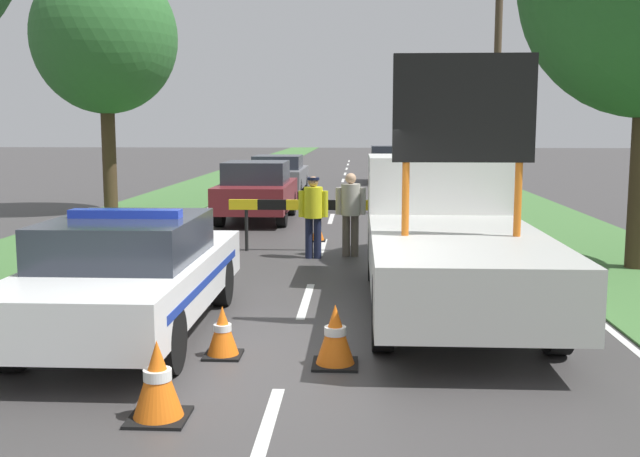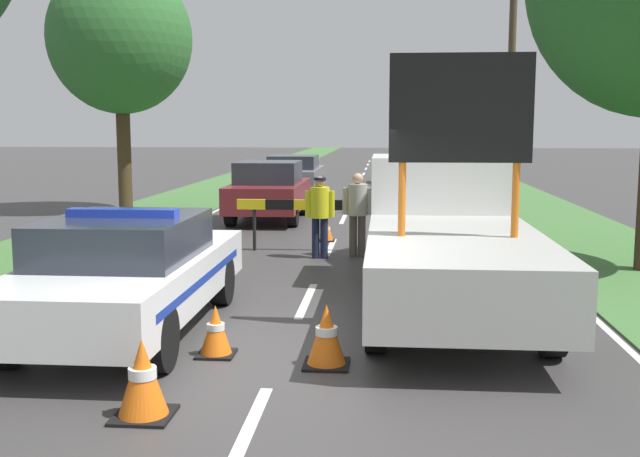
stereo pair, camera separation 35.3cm
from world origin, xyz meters
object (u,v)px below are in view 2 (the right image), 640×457
Objects in this scene: police_car at (128,272)px; traffic_cone_near_police at (326,335)px; pedestrian_civilian at (358,208)px; queued_car_wagon_maroon at (269,191)px; queued_car_sedan_black at (406,164)px; road_barrier at (323,208)px; traffic_cone_behind_barrier at (216,331)px; roadside_tree_mid_left at (120,39)px; queued_car_suv_grey at (294,175)px; utility_pole at (511,77)px; work_truck at (447,234)px; police_officer at (320,210)px; traffic_cone_near_truck at (143,378)px; traffic_cone_centre_front at (327,231)px.

police_car is 7.30× the size of traffic_cone_near_police.
pedestrian_civilian is 6.80m from traffic_cone_near_police.
queued_car_sedan_black reaches higher than queued_car_wagon_maroon.
road_barrier is 6.12× the size of traffic_cone_behind_barrier.
traffic_cone_near_police is (0.65, -7.32, -0.55)m from road_barrier.
police_car is 8.51× the size of traffic_cone_behind_barrier.
queued_car_sedan_black is 0.57× the size of roadside_tree_mid_left.
utility_pole is at bearing 137.85° from queued_car_suv_grey.
queued_car_suv_grey is at bearing 88.21° from police_car.
work_truck reaches higher than road_barrier.
road_barrier is 0.78× the size of queued_car_suv_grey.
utility_pole is (4.62, 6.79, 2.90)m from police_officer.
queued_car_suv_grey is 7.86m from queued_car_sedan_black.
work_truck is 0.85× the size of roadside_tree_mid_left.
pedestrian_civilian is at bearing -71.76° from work_truck.
work_truck is 5.37m from traffic_cone_near_truck.
road_barrier is 0.85× the size of queued_car_wagon_maroon.
queued_car_suv_grey is at bearing 137.85° from utility_pole.
police_officer is 0.39× the size of queued_car_sedan_black.
traffic_cone_near_police is 12.47m from queued_car_wagon_maroon.
police_officer is 2.24× the size of traffic_cone_near_truck.
traffic_cone_behind_barrier is (1.28, -0.87, -0.47)m from police_car.
traffic_cone_behind_barrier is at bearing -36.33° from police_car.
traffic_cone_centre_front is at bearing 87.36° from road_barrier.
traffic_cone_behind_barrier is at bearing 94.33° from queued_car_suv_grey.
work_truck is at bearing 43.49° from traffic_cone_behind_barrier.
traffic_cone_near_truck is 17.03m from roadside_tree_mid_left.
pedestrian_civilian is 3.40× the size of traffic_cone_centre_front.
queued_car_wagon_maroon reaches higher than police_car.
road_barrier is 0.49× the size of roadside_tree_mid_left.
queued_car_sedan_black is at bearing 65.27° from pedestrian_civilian.
queued_car_wagon_maroon is (-1.87, 5.69, -0.13)m from police_officer.
pedestrian_civilian reaches higher than police_officer.
queued_car_sedan_black is at bearing 54.71° from roadside_tree_mid_left.
police_officer is 0.21× the size of utility_pole.
queued_car_suv_grey reaches higher than traffic_cone_centre_front.
queued_car_sedan_black is 15.45m from roadside_tree_mid_left.
police_car is 2.90m from traffic_cone_near_truck.
police_officer is at bearing 83.65° from queued_car_sedan_black.
police_officer reaches higher than traffic_cone_near_police.
traffic_cone_near_police is at bearing 46.21° from traffic_cone_near_truck.
police_car reaches higher than road_barrier.
road_barrier reaches higher than traffic_cone_centre_front.
traffic_cone_near_truck is (-0.86, -8.07, -0.59)m from police_officer.
utility_pole is at bearing -170.40° from queued_car_wagon_maroon.
work_truck is 12.77× the size of traffic_cone_centre_front.
roadside_tree_mid_left is (-7.06, 13.84, 4.69)m from traffic_cone_near_police.
traffic_cone_near_police is (-1.49, -2.86, -0.70)m from work_truck.
queued_car_wagon_maroon is at bearing 87.53° from police_car.
traffic_cone_near_police is 19.54m from queued_car_suv_grey.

